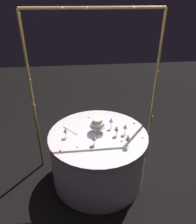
% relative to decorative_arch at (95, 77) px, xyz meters
% --- Properties ---
extents(ground_plane, '(12.00, 12.00, 0.00)m').
position_rel_decorative_arch_xyz_m(ground_plane, '(0.00, -0.36, -1.48)').
color(ground_plane, black).
extents(decorative_arch, '(1.80, 0.06, 2.33)m').
position_rel_decorative_arch_xyz_m(decorative_arch, '(0.00, 0.00, 0.00)').
color(decorative_arch, olive).
rests_on(decorative_arch, ground).
extents(main_table, '(1.36, 1.36, 0.78)m').
position_rel_decorative_arch_xyz_m(main_table, '(0.00, -0.36, -1.09)').
color(main_table, white).
rests_on(main_table, ground).
extents(tiered_cake, '(0.22, 0.22, 0.21)m').
position_rel_decorative_arch_xyz_m(tiered_cake, '(0.00, -0.31, -0.56)').
color(tiered_cake, silver).
rests_on(tiered_cake, main_table).
extents(wine_glass_0, '(0.06, 0.06, 0.16)m').
position_rel_decorative_arch_xyz_m(wine_glass_0, '(0.24, -0.43, -0.58)').
color(wine_glass_0, silver).
rests_on(wine_glass_0, main_table).
extents(wine_glass_1, '(0.06, 0.06, 0.15)m').
position_rel_decorative_arch_xyz_m(wine_glass_1, '(-0.43, -0.39, -0.59)').
color(wine_glass_1, silver).
rests_on(wine_glass_1, main_table).
extents(wine_glass_2, '(0.06, 0.06, 0.16)m').
position_rel_decorative_arch_xyz_m(wine_glass_2, '(0.36, -0.41, -0.58)').
color(wine_glass_2, silver).
rests_on(wine_glass_2, main_table).
extents(wine_glass_3, '(0.06, 0.06, 0.18)m').
position_rel_decorative_arch_xyz_m(wine_glass_3, '(0.20, -0.24, -0.57)').
color(wine_glass_3, silver).
rests_on(wine_glass_3, main_table).
extents(wine_glass_4, '(0.07, 0.07, 0.18)m').
position_rel_decorative_arch_xyz_m(wine_glass_4, '(0.33, -0.69, -0.56)').
color(wine_glass_4, silver).
rests_on(wine_glass_4, main_table).
extents(wine_glass_5, '(0.06, 0.06, 0.15)m').
position_rel_decorative_arch_xyz_m(wine_glass_5, '(-0.08, -0.59, -0.59)').
color(wine_glass_5, silver).
rests_on(wine_glass_5, main_table).
extents(cake_knife, '(0.20, 0.24, 0.01)m').
position_rel_decorative_arch_xyz_m(cake_knife, '(-0.38, -0.22, -0.69)').
color(cake_knife, silver).
rests_on(cake_knife, main_table).
extents(rose_petal_0, '(0.04, 0.05, 0.00)m').
position_rel_decorative_arch_xyz_m(rose_petal_0, '(0.56, -0.16, -0.69)').
color(rose_petal_0, red).
rests_on(rose_petal_0, main_table).
extents(rose_petal_1, '(0.03, 0.02, 0.00)m').
position_rel_decorative_arch_xyz_m(rose_petal_1, '(-0.04, -0.15, -0.69)').
color(rose_petal_1, red).
rests_on(rose_petal_1, main_table).
extents(rose_petal_2, '(0.03, 0.03, 0.00)m').
position_rel_decorative_arch_xyz_m(rose_petal_2, '(-0.12, -0.63, -0.69)').
color(rose_petal_2, red).
rests_on(rose_petal_2, main_table).
extents(rose_petal_3, '(0.03, 0.03, 0.00)m').
position_rel_decorative_arch_xyz_m(rose_petal_3, '(0.40, -0.45, -0.69)').
color(rose_petal_3, red).
rests_on(rose_petal_3, main_table).
extents(rose_petal_4, '(0.04, 0.03, 0.00)m').
position_rel_decorative_arch_xyz_m(rose_petal_4, '(-0.09, 0.09, -0.69)').
color(rose_petal_4, red).
rests_on(rose_petal_4, main_table).
extents(rose_petal_5, '(0.04, 0.05, 0.00)m').
position_rel_decorative_arch_xyz_m(rose_petal_5, '(-0.50, -0.66, -0.69)').
color(rose_petal_5, red).
rests_on(rose_petal_5, main_table).
extents(rose_petal_6, '(0.03, 0.02, 0.00)m').
position_rel_decorative_arch_xyz_m(rose_petal_6, '(-0.29, -0.62, -0.69)').
color(rose_petal_6, red).
rests_on(rose_petal_6, main_table).
extents(rose_petal_7, '(0.04, 0.03, 0.00)m').
position_rel_decorative_arch_xyz_m(rose_petal_7, '(0.29, -0.56, -0.69)').
color(rose_petal_7, red).
rests_on(rose_petal_7, main_table).
extents(rose_petal_8, '(0.03, 0.03, 0.00)m').
position_rel_decorative_arch_xyz_m(rose_petal_8, '(0.58, -0.51, -0.69)').
color(rose_petal_8, red).
rests_on(rose_petal_8, main_table).
extents(rose_petal_9, '(0.03, 0.02, 0.00)m').
position_rel_decorative_arch_xyz_m(rose_petal_9, '(0.10, -0.02, -0.69)').
color(rose_petal_9, red).
rests_on(rose_petal_9, main_table).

